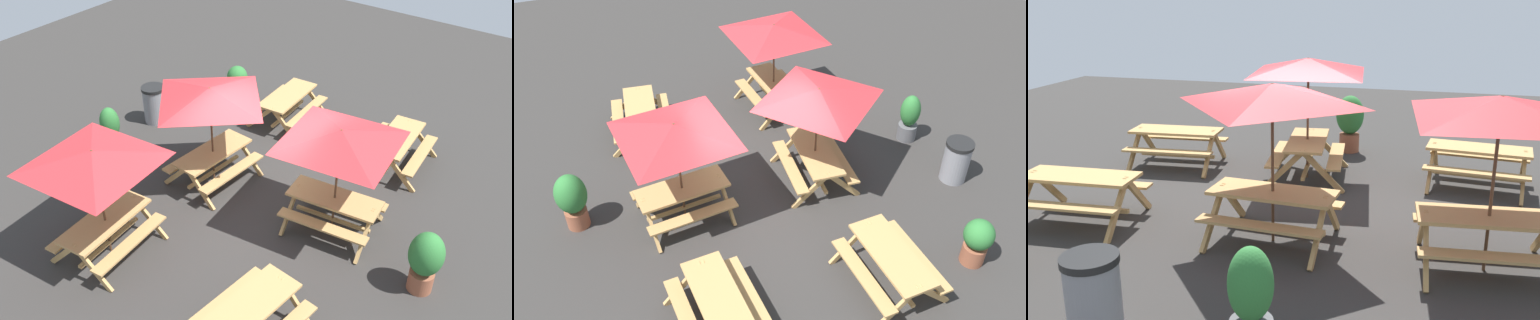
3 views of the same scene
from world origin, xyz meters
TOP-DOWN VIEW (x-y plane):
  - ground_plane at (0.00, 0.00)m, footprint 24.00×24.00m
  - picnic_table_0 at (-3.05, -1.42)m, footprint 1.88×1.63m
  - picnic_table_1 at (2.93, -1.48)m, footprint 2.81×2.81m
  - picnic_table_2 at (2.98, 1.86)m, footprint 1.93×1.69m
  - picnic_table_3 at (-2.88, 1.66)m, footprint 1.91×1.66m
  - picnic_table_4 at (-0.14, 1.60)m, footprint 2.81×2.81m
  - picnic_table_5 at (0.03, -1.32)m, footprint 2.14×2.14m
  - trash_bin_gray at (-1.03, -4.17)m, footprint 0.59×0.59m
  - potted_plant_0 at (0.35, 3.65)m, footprint 0.61×0.61m
  - potted_plant_1 at (0.59, -3.97)m, footprint 0.46×0.46m
  - potted_plant_2 at (-3.17, -3.14)m, footprint 0.55×0.55m

SIDE VIEW (x-z plane):
  - ground_plane at x=0.00m, z-range 0.00..0.00m
  - trash_bin_gray at x=-1.03m, z-range 0.00..0.98m
  - potted_plant_2 at x=-3.17m, z-range 0.05..1.05m
  - picnic_table_0 at x=-3.05m, z-range 0.16..0.97m
  - picnic_table_2 at x=2.98m, z-range 0.16..0.97m
  - picnic_table_3 at x=-2.88m, z-range 0.16..0.97m
  - potted_plant_1 at x=0.59m, z-range 0.01..1.20m
  - potted_plant_0 at x=0.35m, z-range 0.08..1.33m
  - picnic_table_1 at x=2.93m, z-range 0.82..3.16m
  - picnic_table_4 at x=-0.14m, z-range 0.82..3.16m
  - picnic_table_5 at x=0.03m, z-range 0.82..3.16m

